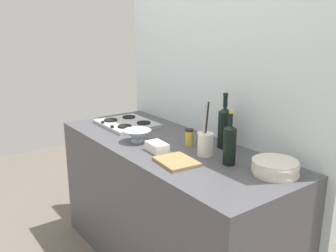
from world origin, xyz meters
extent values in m
cube|color=#4C4C51|center=(0.00, 0.00, 0.45)|extent=(1.80, 0.70, 0.90)
cube|color=silver|center=(0.00, 0.38, 1.06)|extent=(1.90, 0.06, 2.11)
cube|color=#B2B2B7|center=(-0.55, 0.02, 0.91)|extent=(0.44, 0.36, 0.02)
cylinder|color=black|center=(-0.66, -0.07, 0.93)|extent=(0.10, 0.10, 0.01)
cylinder|color=black|center=(-0.44, -0.07, 0.93)|extent=(0.10, 0.10, 0.01)
cylinder|color=black|center=(-0.66, 0.10, 0.93)|extent=(0.10, 0.10, 0.01)
cylinder|color=black|center=(-0.44, 0.10, 0.93)|extent=(0.10, 0.10, 0.01)
cylinder|color=black|center=(-0.63, -0.15, 0.93)|extent=(0.02, 0.02, 0.02)
cylinder|color=black|center=(-0.47, -0.15, 0.93)|extent=(0.02, 0.02, 0.02)
cylinder|color=silver|center=(0.72, 0.16, 0.91)|extent=(0.24, 0.24, 0.01)
cylinder|color=silver|center=(0.72, 0.15, 0.92)|extent=(0.24, 0.24, 0.01)
cylinder|color=silver|center=(0.72, 0.16, 0.94)|extent=(0.24, 0.24, 0.01)
cylinder|color=silver|center=(0.72, 0.16, 0.95)|extent=(0.24, 0.24, 0.01)
cylinder|color=silver|center=(0.71, 0.16, 0.97)|extent=(0.24, 0.24, 0.01)
cylinder|color=black|center=(0.26, 0.24, 1.01)|extent=(0.08, 0.08, 0.23)
cone|color=black|center=(0.26, 0.24, 1.14)|extent=(0.08, 0.08, 0.03)
cylinder|color=black|center=(0.26, 0.24, 1.19)|extent=(0.03, 0.03, 0.07)
cylinder|color=black|center=(0.26, 0.24, 1.24)|extent=(0.03, 0.03, 0.02)
cylinder|color=black|center=(0.48, 0.06, 1.00)|extent=(0.07, 0.07, 0.20)
cone|color=black|center=(0.48, 0.06, 1.11)|extent=(0.07, 0.07, 0.02)
cylinder|color=black|center=(0.48, 0.06, 1.16)|extent=(0.02, 0.02, 0.06)
cylinder|color=gold|center=(0.48, 0.06, 1.20)|extent=(0.02, 0.02, 0.02)
cylinder|color=silver|center=(-0.16, -0.13, 0.91)|extent=(0.08, 0.08, 0.01)
cone|color=silver|center=(-0.16, -0.13, 0.94)|extent=(0.19, 0.19, 0.07)
cube|color=white|center=(0.07, -0.14, 0.93)|extent=(0.15, 0.10, 0.06)
cylinder|color=silver|center=(0.30, 0.05, 0.97)|extent=(0.09, 0.09, 0.13)
cylinder|color=#B7B7B2|center=(0.30, 0.04, 1.08)|extent=(0.02, 0.03, 0.25)
cylinder|color=#262626|center=(0.29, 0.06, 1.09)|extent=(0.04, 0.01, 0.27)
cylinder|color=gold|center=(0.10, 0.09, 0.95)|extent=(0.05, 0.05, 0.10)
cylinder|color=black|center=(0.10, 0.09, 1.00)|extent=(0.05, 0.05, 0.01)
cylinder|color=#66384C|center=(0.11, 0.18, 0.93)|extent=(0.05, 0.05, 0.06)
cylinder|color=beige|center=(0.11, 0.18, 0.97)|extent=(0.05, 0.05, 0.01)
cube|color=#9E7A4C|center=(0.30, -0.16, 0.91)|extent=(0.25, 0.21, 0.02)
camera|label=1|loc=(1.82, -1.33, 1.65)|focal=39.44mm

